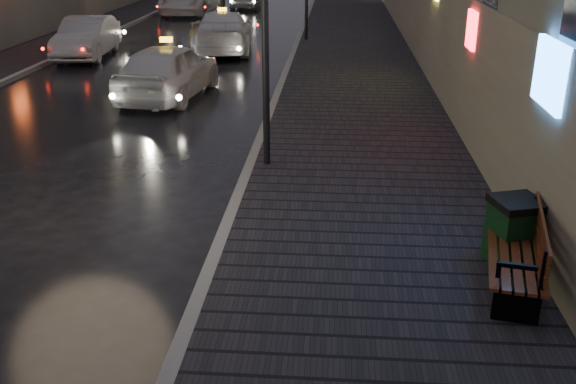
# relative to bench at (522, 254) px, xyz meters

# --- Properties ---
(ground) EXTENTS (120.00, 120.00, 0.00)m
(ground) POSITION_rel_bench_xyz_m (-5.73, -1.34, -0.67)
(ground) COLOR black
(ground) RESTS_ON ground
(sidewalk) EXTENTS (4.60, 58.00, 0.15)m
(sidewalk) POSITION_rel_bench_xyz_m (-1.83, 19.66, -0.59)
(sidewalk) COLOR black
(sidewalk) RESTS_ON ground
(curb) EXTENTS (0.20, 58.00, 0.15)m
(curb) POSITION_rel_bench_xyz_m (-4.23, 19.66, -0.59)
(curb) COLOR slate
(curb) RESTS_ON ground
(sidewalk_far) EXTENTS (2.40, 58.00, 0.15)m
(sidewalk_far) POSITION_rel_bench_xyz_m (-14.43, 19.66, -0.59)
(sidewalk_far) COLOR black
(sidewalk_far) RESTS_ON ground
(curb_far) EXTENTS (0.20, 58.00, 0.15)m
(curb_far) POSITION_rel_bench_xyz_m (-13.13, 19.66, -0.59)
(curb_far) COLOR slate
(curb_far) RESTS_ON ground
(bench) EXTENTS (1.08, 2.11, 1.03)m
(bench) POSITION_rel_bench_xyz_m (0.00, 0.00, 0.00)
(bench) COLOR black
(bench) RESTS_ON sidewalk
(trash_bin) EXTENTS (0.81, 0.81, 0.99)m
(trash_bin) POSITION_rel_bench_xyz_m (0.07, 0.72, -0.01)
(trash_bin) COLOR black
(trash_bin) RESTS_ON sidewalk
(taxi_near) EXTENTS (2.44, 4.93, 1.62)m
(taxi_near) POSITION_rel_bench_xyz_m (-7.39, 10.55, 0.14)
(taxi_near) COLOR silver
(taxi_near) RESTS_ON ground
(car_left_mid) EXTENTS (1.98, 4.67, 1.50)m
(car_left_mid) POSITION_rel_bench_xyz_m (-12.14, 16.70, 0.08)
(car_left_mid) COLOR #9A98A0
(car_left_mid) RESTS_ON ground
(taxi_mid) EXTENTS (2.85, 5.71, 1.59)m
(taxi_mid) POSITION_rel_bench_xyz_m (-7.10, 18.20, 0.13)
(taxi_mid) COLOR white
(taxi_mid) RESTS_ON ground
(taxi_far) EXTENTS (3.30, 5.94, 1.57)m
(taxi_far) POSITION_rel_bench_xyz_m (-11.04, 30.46, 0.12)
(taxi_far) COLOR silver
(taxi_far) RESTS_ON ground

